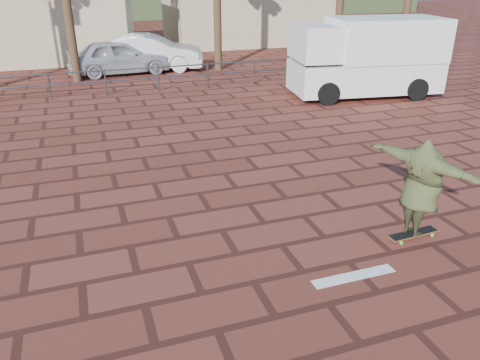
% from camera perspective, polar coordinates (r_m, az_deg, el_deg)
% --- Properties ---
extents(ground, '(120.00, 120.00, 0.00)m').
position_cam_1_polar(ground, '(8.26, 5.12, -7.93)').
color(ground, brown).
rests_on(ground, ground).
extents(paint_stripe, '(1.40, 0.22, 0.01)m').
position_cam_1_polar(paint_stripe, '(7.69, 13.70, -11.31)').
color(paint_stripe, white).
rests_on(paint_stripe, ground).
extents(guardrail, '(24.06, 0.06, 1.00)m').
position_cam_1_polar(guardrail, '(18.95, -9.97, 12.57)').
color(guardrail, '#47494F').
rests_on(guardrail, ground).
extents(building_west, '(12.60, 7.60, 4.50)m').
position_cam_1_polar(building_west, '(28.58, -26.48, 17.62)').
color(building_west, beige).
rests_on(building_west, ground).
extents(building_east, '(10.60, 6.60, 5.00)m').
position_cam_1_polar(building_east, '(32.32, 0.81, 20.91)').
color(building_east, beige).
rests_on(building_east, ground).
extents(longboard, '(1.01, 0.27, 0.10)m').
position_cam_1_polar(longboard, '(8.96, 20.39, -6.16)').
color(longboard, olive).
rests_on(longboard, ground).
extents(skateboarder, '(1.15, 2.26, 1.77)m').
position_cam_1_polar(skateboarder, '(8.56, 21.25, -0.91)').
color(skateboarder, '#444A28').
rests_on(skateboarder, longboard).
extents(campervan, '(5.71, 3.03, 2.83)m').
position_cam_1_polar(campervan, '(18.55, 15.27, 14.40)').
color(campervan, white).
rests_on(campervan, ground).
extents(car_silver, '(4.68, 2.11, 1.56)m').
position_cam_1_polar(car_silver, '(22.71, -14.51, 14.33)').
color(car_silver, '#B9BBC1').
rests_on(car_silver, ground).
extents(car_white, '(5.29, 3.07, 1.65)m').
position_cam_1_polar(car_white, '(23.36, -10.95, 15.01)').
color(car_white, white).
rests_on(car_white, ground).
extents(street_sign, '(0.41, 0.21, 2.14)m').
position_cam_1_polar(street_sign, '(22.89, 17.53, 15.88)').
color(street_sign, gray).
rests_on(street_sign, ground).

